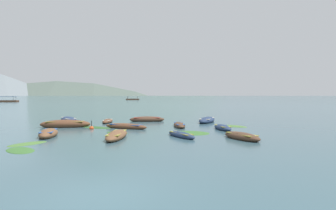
{
  "coord_description": "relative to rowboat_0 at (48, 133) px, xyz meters",
  "views": [
    {
      "loc": [
        2.12,
        -8.52,
        2.98
      ],
      "look_at": [
        1.68,
        47.86,
        0.99
      ],
      "focal_mm": 30.78,
      "sensor_mm": 36.0,
      "label": 1
    }
  ],
  "objects": [
    {
      "name": "rowboat_0",
      "position": [
        0.0,
        0.0,
        0.0
      ],
      "size": [
        1.94,
        3.71,
        0.66
      ],
      "color": "brown",
      "rests_on": "ground"
    },
    {
      "name": "rowboat_11",
      "position": [
        1.99,
        10.42,
        -0.06
      ],
      "size": [
        1.07,
        3.41,
        0.45
      ],
      "color": "brown",
      "rests_on": "ground"
    },
    {
      "name": "rowboat_8",
      "position": [
        13.58,
        -1.24,
        -0.03
      ],
      "size": [
        2.46,
        3.55,
        0.58
      ],
      "color": "#4C3323",
      "rests_on": "ground"
    },
    {
      "name": "mountain_2",
      "position": [
        -387.3,
        1644.64,
        251.74
      ],
      "size": [
        1482.44,
        1482.44,
        503.89
      ],
      "primitive_type": "cone",
      "color": "#56665B",
      "rests_on": "ground"
    },
    {
      "name": "rowboat_7",
      "position": [
        12.77,
        10.8,
        0.01
      ],
      "size": [
        2.83,
        4.74,
        0.7
      ],
      "color": "navy",
      "rests_on": "ground"
    },
    {
      "name": "rowboat_1",
      "position": [
        6.15,
        11.72,
        0.01
      ],
      "size": [
        3.99,
        1.62,
        0.7
      ],
      "color": "#4C3323",
      "rests_on": "ground"
    },
    {
      "name": "weed_patch_2",
      "position": [
        4.6,
        1.86,
        -0.21
      ],
      "size": [
        2.38,
        2.28,
        0.14
      ],
      "primitive_type": "ellipsoid",
      "rotation": [
        0.0,
        0.0,
        0.89
      ],
      "color": "#2D5628",
      "rests_on": "ground"
    },
    {
      "name": "rowboat_4",
      "position": [
        -2.59,
        11.41,
        0.0
      ],
      "size": [
        3.5,
        4.54,
        0.68
      ],
      "color": "navy",
      "rests_on": "ground"
    },
    {
      "name": "weed_patch_3",
      "position": [
        10.25,
        1.76,
        -0.21
      ],
      "size": [
        3.76,
        3.4,
        0.14
      ],
      "primitive_type": "ellipsoid",
      "rotation": [
        0.0,
        0.0,
        2.87
      ],
      "color": "#38662D",
      "rests_on": "ground"
    },
    {
      "name": "weed_patch_1",
      "position": [
        1.97,
        5.54,
        -0.21
      ],
      "size": [
        3.58,
        2.77,
        0.14
      ],
      "primitive_type": "ellipsoid",
      "rotation": [
        0.0,
        0.0,
        2.64
      ],
      "color": "#2D5628",
      "rests_on": "ground"
    },
    {
      "name": "mooring_buoy",
      "position": [
        1.93,
        4.28,
        -0.12
      ],
      "size": [
        0.38,
        0.38,
        0.87
      ],
      "color": "#DB4C1E",
      "rests_on": "ground"
    },
    {
      "name": "ferry_1",
      "position": [
        -59.78,
        98.49,
        0.24
      ],
      "size": [
        9.85,
        5.08,
        2.54
      ],
      "color": "#4C3323",
      "rests_on": "ground"
    },
    {
      "name": "weed_patch_5",
      "position": [
        14.86,
        6.65,
        -0.21
      ],
      "size": [
        2.74,
        2.89,
        0.14
      ],
      "primitive_type": "ellipsoid",
      "rotation": [
        0.0,
        0.0,
        2.27
      ],
      "color": "#477033",
      "rests_on": "ground"
    },
    {
      "name": "rowboat_5",
      "position": [
        9.54,
        -0.29,
        -0.06
      ],
      "size": [
        2.29,
        3.28,
        0.46
      ],
      "color": "navy",
      "rests_on": "ground"
    },
    {
      "name": "rowboat_2",
      "position": [
        4.82,
        4.91,
        -0.03
      ],
      "size": [
        4.29,
        2.71,
        0.56
      ],
      "color": "brown",
      "rests_on": "ground"
    },
    {
      "name": "ground_plane",
      "position": [
        6.65,
        1487.99,
        -0.21
      ],
      "size": [
        6000.0,
        6000.0,
        0.0
      ],
      "primitive_type": "plane",
      "color": "#385660"
    },
    {
      "name": "rowboat_3",
      "position": [
        13.27,
        4.12,
        -0.04
      ],
      "size": [
        1.53,
        3.29,
        0.53
      ],
      "color": "navy",
      "rests_on": "ground"
    },
    {
      "name": "weed_patch_4",
      "position": [
        0.72,
        -5.29,
        -0.21
      ],
      "size": [
        2.52,
        2.58,
        0.14
      ],
      "primitive_type": "ellipsoid",
      "rotation": [
        0.0,
        0.0,
        2.31
      ],
      "color": "#38662D",
      "rests_on": "ground"
    },
    {
      "name": "rowboat_6",
      "position": [
        -0.95,
        5.93,
        0.06
      ],
      "size": [
        4.69,
        1.87,
        0.85
      ],
      "color": "brown",
      "rests_on": "ground"
    },
    {
      "name": "rowboat_9",
      "position": [
        5.07,
        -0.81,
        -0.01
      ],
      "size": [
        1.27,
        4.54,
        0.62
      ],
      "color": "brown",
      "rests_on": "ground"
    },
    {
      "name": "weed_patch_0",
      "position": [
        0.13,
        -3.28,
        -0.21
      ],
      "size": [
        2.26,
        2.61,
        0.14
      ],
      "primitive_type": "ellipsoid",
      "rotation": [
        0.0,
        0.0,
        0.97
      ],
      "color": "#477033",
      "rests_on": "ground"
    },
    {
      "name": "ferry_0",
      "position": [
        -13.57,
        150.04,
        0.24
      ],
      "size": [
        8.13,
        4.56,
        2.54
      ],
      "color": "#4C3323",
      "rests_on": "ground"
    },
    {
      "name": "rowboat_10",
      "position": [
        9.61,
        6.2,
        -0.04
      ],
      "size": [
        1.32,
        3.63,
        0.52
      ],
      "color": "#4C3323",
      "rests_on": "ground"
    }
  ]
}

